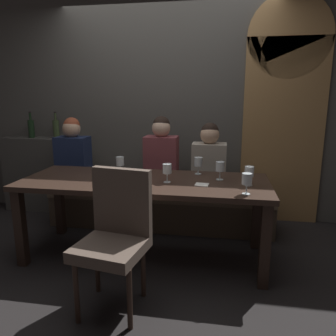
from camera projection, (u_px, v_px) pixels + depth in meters
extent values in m
plane|color=black|center=(146.00, 255.00, 3.09)|extent=(9.00, 9.00, 0.00)
cube|color=#4C4944|center=(167.00, 93.00, 3.93)|extent=(6.00, 0.12, 3.00)
cube|color=olive|center=(282.00, 133.00, 3.74)|extent=(0.90, 0.05, 2.10)
cylinder|color=#A07545|center=(290.00, 36.00, 3.51)|extent=(0.90, 0.05, 0.90)
cube|color=#413E3A|center=(48.00, 174.00, 4.23)|extent=(1.10, 0.28, 0.95)
cube|color=black|center=(20.00, 228.00, 2.84)|extent=(0.08, 0.08, 0.69)
cube|color=black|center=(265.00, 246.00, 2.50)|extent=(0.08, 0.08, 0.69)
cube|color=black|center=(60.00, 203.00, 3.51)|extent=(0.08, 0.08, 0.69)
cube|color=black|center=(256.00, 214.00, 3.18)|extent=(0.08, 0.08, 0.69)
cube|color=#302119|center=(144.00, 182.00, 2.93)|extent=(2.20, 0.84, 0.04)
cube|color=#4A3C2E|center=(160.00, 212.00, 3.72)|extent=(2.50, 0.40, 0.35)
cube|color=brown|center=(160.00, 193.00, 3.67)|extent=(2.50, 0.44, 0.10)
cylinder|color=#302119|center=(76.00, 294.00, 2.13)|extent=(0.04, 0.04, 0.42)
cylinder|color=#302119|center=(130.00, 300.00, 2.08)|extent=(0.04, 0.04, 0.42)
cylinder|color=#302119|center=(97.00, 266.00, 2.48)|extent=(0.04, 0.04, 0.42)
cylinder|color=#302119|center=(143.00, 270.00, 2.42)|extent=(0.04, 0.04, 0.42)
cube|color=brown|center=(111.00, 249.00, 2.22)|extent=(0.51, 0.51, 0.08)
cube|color=brown|center=(122.00, 201.00, 2.34)|extent=(0.44, 0.13, 0.48)
cube|color=#192342|center=(74.00, 161.00, 3.76)|extent=(0.36, 0.24, 0.57)
sphere|color=tan|center=(71.00, 129.00, 3.67)|extent=(0.20, 0.20, 0.20)
sphere|color=brown|center=(72.00, 126.00, 3.68)|extent=(0.18, 0.18, 0.18)
cube|color=brown|center=(161.00, 163.00, 3.61)|extent=(0.36, 0.24, 0.59)
sphere|color=#DBB293|center=(161.00, 128.00, 3.52)|extent=(0.20, 0.20, 0.20)
sphere|color=black|center=(161.00, 125.00, 3.52)|extent=(0.18, 0.18, 0.18)
cube|color=#9E9384|center=(209.00, 168.00, 3.51)|extent=(0.36, 0.24, 0.53)
sphere|color=tan|center=(210.00, 135.00, 3.43)|extent=(0.20, 0.20, 0.20)
sphere|color=black|center=(210.00, 131.00, 3.43)|extent=(0.18, 0.18, 0.18)
cylinder|color=black|center=(31.00, 129.00, 4.12)|extent=(0.08, 0.08, 0.22)
cylinder|color=black|center=(30.00, 117.00, 4.08)|extent=(0.03, 0.03, 0.09)
cylinder|color=black|center=(30.00, 112.00, 4.07)|extent=(0.03, 0.03, 0.02)
cylinder|color=#384728|center=(56.00, 129.00, 4.10)|extent=(0.08, 0.08, 0.22)
cylinder|color=#384728|center=(55.00, 117.00, 4.06)|extent=(0.03, 0.03, 0.09)
cylinder|color=black|center=(55.00, 112.00, 4.05)|extent=(0.03, 0.03, 0.02)
cylinder|color=silver|center=(220.00, 179.00, 2.92)|extent=(0.06, 0.06, 0.00)
cylinder|color=silver|center=(220.00, 175.00, 2.91)|extent=(0.01, 0.01, 0.07)
cylinder|color=silver|center=(220.00, 166.00, 2.89)|extent=(0.08, 0.08, 0.08)
cylinder|color=silver|center=(198.00, 174.00, 3.12)|extent=(0.06, 0.06, 0.00)
cylinder|color=silver|center=(198.00, 170.00, 3.12)|extent=(0.01, 0.01, 0.07)
cylinder|color=silver|center=(198.00, 162.00, 3.10)|extent=(0.08, 0.08, 0.08)
cylinder|color=gold|center=(198.00, 163.00, 3.10)|extent=(0.07, 0.07, 0.04)
cylinder|color=silver|center=(248.00, 185.00, 2.73)|extent=(0.06, 0.06, 0.00)
cylinder|color=silver|center=(249.00, 181.00, 2.73)|extent=(0.01, 0.01, 0.07)
cylinder|color=silver|center=(249.00, 171.00, 2.71)|extent=(0.08, 0.08, 0.08)
cylinder|color=maroon|center=(249.00, 173.00, 2.71)|extent=(0.07, 0.07, 0.05)
cylinder|color=silver|center=(167.00, 182.00, 2.83)|extent=(0.06, 0.06, 0.00)
cylinder|color=silver|center=(167.00, 178.00, 2.83)|extent=(0.01, 0.01, 0.07)
cylinder|color=silver|center=(167.00, 169.00, 2.81)|extent=(0.08, 0.08, 0.08)
cylinder|color=silver|center=(246.00, 194.00, 2.50)|extent=(0.06, 0.06, 0.00)
cylinder|color=silver|center=(246.00, 189.00, 2.49)|extent=(0.01, 0.01, 0.07)
cylinder|color=silver|center=(247.00, 179.00, 2.47)|extent=(0.08, 0.08, 0.08)
cylinder|color=silver|center=(120.00, 173.00, 3.15)|extent=(0.06, 0.06, 0.00)
cylinder|color=silver|center=(120.00, 169.00, 3.14)|extent=(0.01, 0.01, 0.07)
cylinder|color=silver|center=(120.00, 161.00, 3.12)|extent=(0.08, 0.08, 0.08)
cylinder|color=white|center=(140.00, 176.00, 3.02)|extent=(0.12, 0.12, 0.01)
cylinder|color=white|center=(139.00, 173.00, 3.01)|extent=(0.06, 0.06, 0.06)
cylinder|color=brown|center=(139.00, 171.00, 3.01)|extent=(0.05, 0.05, 0.01)
cube|color=white|center=(127.00, 185.00, 2.73)|extent=(0.19, 0.19, 0.01)
cube|color=#381E14|center=(128.00, 182.00, 2.72)|extent=(0.08, 0.06, 0.04)
cube|color=silver|center=(143.00, 186.00, 2.70)|extent=(0.03, 0.17, 0.01)
cube|color=silver|center=(202.00, 185.00, 2.74)|extent=(0.12, 0.11, 0.01)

